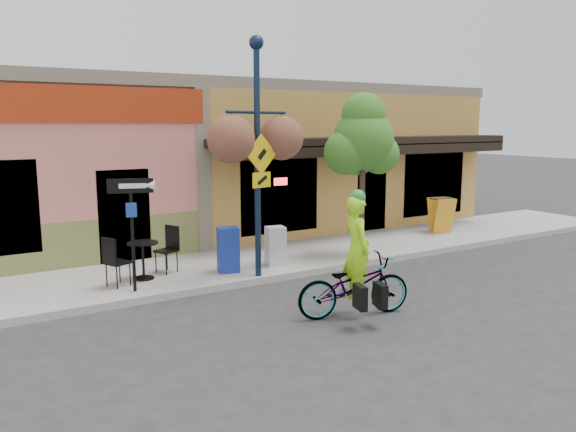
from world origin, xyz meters
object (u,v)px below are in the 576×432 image
at_px(building, 181,158).
at_px(street_tree, 362,174).
at_px(bicycle, 354,286).
at_px(lamp_post, 257,159).
at_px(one_way_sign, 133,236).
at_px(cyclist_rider, 357,264).
at_px(newspaper_box_grey, 275,246).
at_px(newspaper_box_blue, 228,250).

distance_m(building, street_tree, 6.83).
relative_size(bicycle, lamp_post, 0.42).
height_order(bicycle, lamp_post, lamp_post).
bearing_deg(one_way_sign, cyclist_rider, -26.48).
relative_size(building, newspaper_box_grey, 20.61).
relative_size(cyclist_rider, street_tree, 0.47).
distance_m(bicycle, newspaper_box_blue, 3.44).
xyz_separation_m(bicycle, newspaper_box_grey, (0.35, 3.31, 0.05)).
relative_size(lamp_post, newspaper_box_grey, 5.59).
bearing_deg(newspaper_box_grey, street_tree, 4.87).
relative_size(building, cyclist_rider, 9.73).
height_order(cyclist_rider, lamp_post, lamp_post).
bearing_deg(cyclist_rider, bicycle, 104.31).
relative_size(bicycle, one_way_sign, 0.95).
distance_m(building, newspaper_box_blue, 6.56).
bearing_deg(lamp_post, bicycle, -94.07).
relative_size(cyclist_rider, newspaper_box_blue, 1.91).
distance_m(lamp_post, newspaper_box_blue, 2.11).
xyz_separation_m(lamp_post, newspaper_box_blue, (-0.40, 0.63, -1.98)).
bearing_deg(street_tree, lamp_post, -173.80).
distance_m(bicycle, street_tree, 4.32).
height_order(cyclist_rider, newspaper_box_grey, cyclist_rider).
xyz_separation_m(bicycle, one_way_sign, (-2.98, 2.97, 0.70)).
bearing_deg(one_way_sign, newspaper_box_blue, 27.53).
bearing_deg(building, newspaper_box_grey, -91.88).
xyz_separation_m(building, lamp_post, (-0.98, -6.84, 0.37)).
height_order(building, one_way_sign, building).
distance_m(lamp_post, street_tree, 3.10).
bearing_deg(building, newspaper_box_blue, -102.48).
xyz_separation_m(newspaper_box_grey, street_tree, (2.27, -0.27, 1.54)).
bearing_deg(newspaper_box_grey, one_way_sign, -162.63).
height_order(bicycle, cyclist_rider, cyclist_rider).
bearing_deg(newspaper_box_grey, lamp_post, -130.60).
height_order(bicycle, street_tree, street_tree).
height_order(lamp_post, street_tree, lamp_post).
xyz_separation_m(newspaper_box_blue, newspaper_box_grey, (1.17, -0.03, -0.05)).
relative_size(bicycle, newspaper_box_grey, 2.33).
bearing_deg(newspaper_box_blue, bicycle, -61.39).
height_order(building, cyclist_rider, building).
xyz_separation_m(building, street_tree, (2.06, -6.51, -0.12)).
bearing_deg(street_tree, cyclist_rider, -130.25).
height_order(one_way_sign, newspaper_box_grey, one_way_sign).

